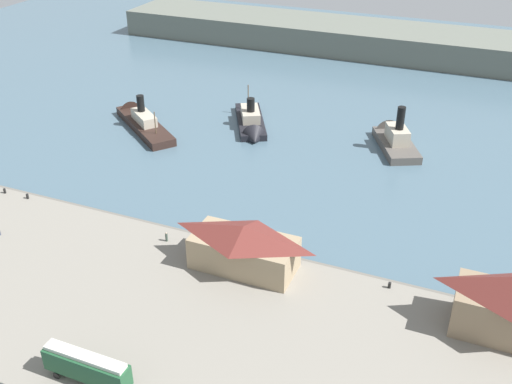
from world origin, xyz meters
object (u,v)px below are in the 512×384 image
(ferry_shed_customs_shed, at_px, (244,246))
(mooring_post_center_west, at_px, (389,285))
(mooring_post_east, at_px, (27,196))
(ferry_mid_harbor, at_px, (140,119))
(ferry_approaching_west, at_px, (394,137))
(ferry_near_quay, at_px, (251,124))
(pedestrian_by_tram, at_px, (167,237))
(mooring_post_center_east, at_px, (5,191))
(street_tram, at_px, (87,366))

(ferry_shed_customs_shed, bearing_deg, mooring_post_center_west, 9.17)
(mooring_post_east, relative_size, ferry_mid_harbor, 0.04)
(ferry_approaching_west, relative_size, ferry_mid_harbor, 0.77)
(mooring_post_east, xyz_separation_m, ferry_near_quay, (23.77, 45.88, -0.42))
(mooring_post_center_west, xyz_separation_m, ferry_near_quay, (-40.70, 45.98, -0.42))
(ferry_approaching_west, bearing_deg, ferry_near_quay, -172.19)
(ferry_shed_customs_shed, xyz_separation_m, pedestrian_by_tram, (-14.01, 1.42, -2.91))
(mooring_post_center_east, bearing_deg, street_tram, -36.74)
(ferry_near_quay, bearing_deg, mooring_post_east, -117.39)
(ferry_mid_harbor, bearing_deg, mooring_post_center_west, -30.44)
(mooring_post_east, height_order, ferry_approaching_west, ferry_approaching_west)
(ferry_approaching_west, height_order, ferry_mid_harbor, ferry_approaching_west)
(pedestrian_by_tram, xyz_separation_m, ferry_approaching_west, (25.59, 52.25, -0.33))
(ferry_shed_customs_shed, bearing_deg, ferry_near_quay, 111.84)
(ferry_shed_customs_shed, height_order, pedestrian_by_tram, ferry_shed_customs_shed)
(street_tram, relative_size, ferry_near_quay, 0.51)
(ferry_mid_harbor, bearing_deg, ferry_near_quay, 16.96)
(street_tram, relative_size, ferry_mid_harbor, 0.46)
(street_tram, relative_size, pedestrian_by_tram, 6.75)
(ferry_shed_customs_shed, height_order, ferry_mid_harbor, ferry_shed_customs_shed)
(ferry_approaching_west, xyz_separation_m, ferry_mid_harbor, (-56.09, -11.84, -0.30))
(ferry_approaching_west, bearing_deg, ferry_shed_customs_shed, -102.18)
(mooring_post_east, bearing_deg, ferry_shed_customs_shed, -4.57)
(pedestrian_by_tram, height_order, ferry_mid_harbor, ferry_mid_harbor)
(mooring_post_east, xyz_separation_m, ferry_mid_harbor, (-0.95, 38.34, -0.35))
(ferry_shed_customs_shed, height_order, mooring_post_center_east, ferry_shed_customs_shed)
(ferry_shed_customs_shed, relative_size, mooring_post_center_east, 17.31)
(ferry_near_quay, bearing_deg, ferry_approaching_west, 7.81)
(street_tram, distance_m, ferry_near_quay, 77.42)
(pedestrian_by_tram, bearing_deg, mooring_post_center_east, 176.68)
(pedestrian_by_tram, xyz_separation_m, ferry_mid_harbor, (-30.50, 40.41, -0.63))
(mooring_post_east, bearing_deg, mooring_post_center_east, -179.43)
(ferry_shed_customs_shed, distance_m, mooring_post_center_west, 21.44)
(ferry_mid_harbor, bearing_deg, ferry_shed_customs_shed, -43.22)
(mooring_post_center_west, xyz_separation_m, ferry_mid_harbor, (-65.43, 38.44, -0.35))
(mooring_post_east, height_order, mooring_post_center_east, same)
(pedestrian_by_tram, relative_size, ferry_approaching_west, 0.09)
(ferry_approaching_west, bearing_deg, mooring_post_east, -137.69)
(street_tram, relative_size, ferry_approaching_west, 0.59)
(mooring_post_center_west, height_order, ferry_mid_harbor, ferry_mid_harbor)
(ferry_near_quay, bearing_deg, mooring_post_center_east, -122.19)
(pedestrian_by_tram, relative_size, ferry_near_quay, 0.08)
(mooring_post_center_east, height_order, mooring_post_center_west, same)
(ferry_approaching_west, distance_m, ferry_near_quay, 31.66)
(mooring_post_center_west, bearing_deg, pedestrian_by_tram, -176.78)
(mooring_post_center_west, bearing_deg, street_tram, -133.34)
(street_tram, xyz_separation_m, mooring_post_center_east, (-40.87, 30.51, -2.02))
(pedestrian_by_tram, height_order, ferry_approaching_west, ferry_approaching_west)
(mooring_post_east, bearing_deg, ferry_mid_harbor, 91.42)
(pedestrian_by_tram, distance_m, ferry_mid_harbor, 50.63)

